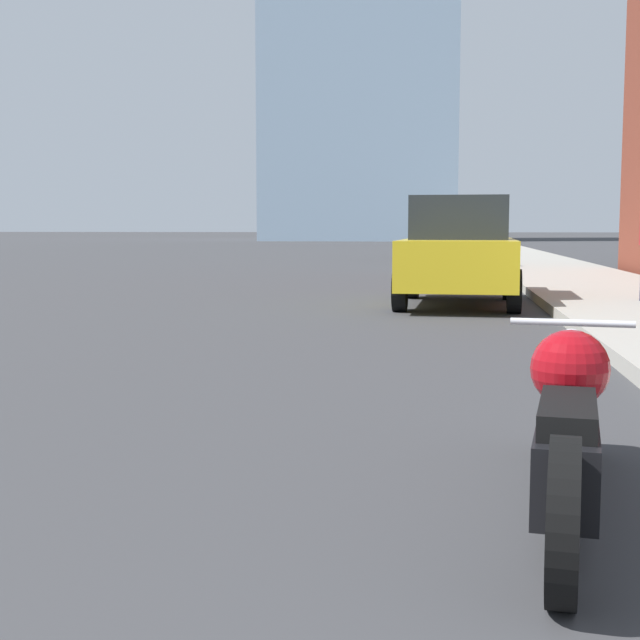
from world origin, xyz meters
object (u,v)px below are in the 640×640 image
(parked_car_silver, at_px, (452,240))
(motorcycle, at_px, (568,427))
(parked_car_black, at_px, (449,238))
(parked_car_yellow, at_px, (459,252))

(parked_car_silver, bearing_deg, motorcycle, -93.98)
(parked_car_silver, xyz_separation_m, parked_car_black, (-0.01, 10.31, -0.09))
(motorcycle, height_order, parked_car_yellow, parked_car_yellow)
(parked_car_silver, bearing_deg, parked_car_yellow, -94.76)
(motorcycle, distance_m, parked_car_yellow, 10.35)
(motorcycle, bearing_deg, parked_car_yellow, 99.95)
(parked_car_yellow, bearing_deg, motorcycle, -85.98)
(motorcycle, relative_size, parked_car_black, 0.55)
(motorcycle, xyz_separation_m, parked_car_yellow, (-0.28, 10.33, 0.47))
(parked_car_yellow, xyz_separation_m, parked_car_silver, (0.01, 11.32, 0.03))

